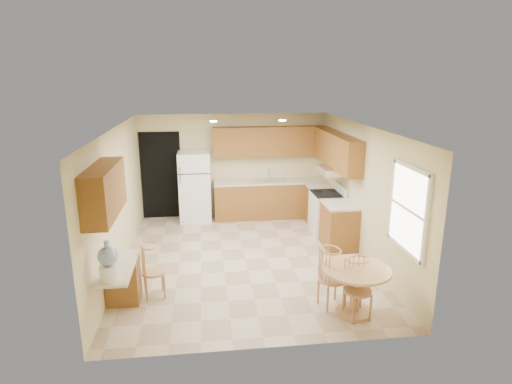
{
  "coord_description": "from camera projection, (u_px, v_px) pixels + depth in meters",
  "views": [
    {
      "loc": [
        -0.71,
        -7.46,
        3.39
      ],
      "look_at": [
        0.25,
        0.3,
        1.24
      ],
      "focal_mm": 30.0,
      "sensor_mm": 36.0,
      "label": 1
    }
  ],
  "objects": [
    {
      "name": "range_hood",
      "position": [
        332.0,
        170.0,
        9.11
      ],
      "size": [
        0.5,
        0.76,
        0.14
      ],
      "primitive_type": "cube",
      "color": "silver",
      "rests_on": "upper_cab_right"
    },
    {
      "name": "stove",
      "position": [
        327.0,
        213.0,
        9.36
      ],
      "size": [
        0.65,
        0.76,
        1.09
      ],
      "color": "white",
      "rests_on": "floor"
    },
    {
      "name": "chair_table_a",
      "position": [
        334.0,
        274.0,
        6.26
      ],
      "size": [
        0.41,
        0.53,
        0.93
      ],
      "rotation": [
        0.0,
        0.0,
        -1.36
      ],
      "color": "tan",
      "rests_on": "floor"
    },
    {
      "name": "upper_cab_left",
      "position": [
        104.0,
        191.0,
        5.86
      ],
      "size": [
        0.33,
        1.4,
        0.7
      ],
      "primitive_type": "cube",
      "color": "brown",
      "rests_on": "wall_left"
    },
    {
      "name": "wall_left",
      "position": [
        118.0,
        200.0,
        7.53
      ],
      "size": [
        0.02,
        5.5,
        2.5
      ],
      "primitive_type": "cube",
      "color": "beige",
      "rests_on": "floor"
    },
    {
      "name": "sink",
      "position": [
        270.0,
        181.0,
        10.33
      ],
      "size": [
        0.78,
        0.44,
        0.01
      ],
      "primitive_type": "cube",
      "color": "silver",
      "rests_on": "counter_back"
    },
    {
      "name": "floor",
      "position": [
        245.0,
        259.0,
        8.13
      ],
      "size": [
        5.5,
        5.5,
        0.0
      ],
      "primitive_type": "plane",
      "color": "tan",
      "rests_on": "ground"
    },
    {
      "name": "wall_back",
      "position": [
        234.0,
        165.0,
        10.43
      ],
      "size": [
        4.5,
        0.02,
        2.5
      ],
      "primitive_type": "cube",
      "color": "beige",
      "rests_on": "floor"
    },
    {
      "name": "can_light_b",
      "position": [
        282.0,
        121.0,
        8.72
      ],
      "size": [
        0.14,
        0.14,
        0.02
      ],
      "primitive_type": "cylinder",
      "color": "white",
      "rests_on": "ceiling"
    },
    {
      "name": "base_cab_back",
      "position": [
        271.0,
        200.0,
        10.46
      ],
      "size": [
        2.75,
        0.6,
        0.87
      ],
      "primitive_type": "cube",
      "color": "brown",
      "rests_on": "floor"
    },
    {
      "name": "counter_right_a",
      "position": [
        321.0,
        186.0,
        9.89
      ],
      "size": [
        0.63,
        0.59,
        0.04
      ],
      "primitive_type": "cube",
      "color": "beige",
      "rests_on": "base_cab_right_a"
    },
    {
      "name": "counter_right_b",
      "position": [
        340.0,
        205.0,
        8.5
      ],
      "size": [
        0.63,
        0.8,
        0.04
      ],
      "primitive_type": "cube",
      "color": "beige",
      "rests_on": "base_cab_right_b"
    },
    {
      "name": "chair_table_b",
      "position": [
        360.0,
        286.0,
        5.96
      ],
      "size": [
        0.39,
        0.4,
        0.89
      ],
      "rotation": [
        0.0,
        0.0,
        3.3
      ],
      "color": "tan",
      "rests_on": "floor"
    },
    {
      "name": "wall_right",
      "position": [
        363.0,
        192.0,
        8.06
      ],
      "size": [
        0.02,
        5.5,
        2.5
      ],
      "primitive_type": "cube",
      "color": "beige",
      "rests_on": "floor"
    },
    {
      "name": "chair_desk",
      "position": [
        153.0,
        268.0,
        6.58
      ],
      "size": [
        0.38,
        0.49,
        0.86
      ],
      "rotation": [
        0.0,
        0.0,
        -1.36
      ],
      "color": "tan",
      "rests_on": "floor"
    },
    {
      "name": "desk_top",
      "position": [
        116.0,
        267.0,
        6.07
      ],
      "size": [
        0.5,
        1.2,
        0.04
      ],
      "primitive_type": "cube",
      "color": "beige",
      "rests_on": "desk_pedestal"
    },
    {
      "name": "counter_back",
      "position": [
        271.0,
        182.0,
        10.34
      ],
      "size": [
        2.75,
        0.63,
        0.04
      ],
      "primitive_type": "cube",
      "color": "beige",
      "rests_on": "base_cab_back"
    },
    {
      "name": "base_cab_right_a",
      "position": [
        320.0,
        205.0,
        10.02
      ],
      "size": [
        0.6,
        0.59,
        0.87
      ],
      "primitive_type": "cube",
      "color": "brown",
      "rests_on": "floor"
    },
    {
      "name": "upper_cab_right",
      "position": [
        337.0,
        150.0,
        9.04
      ],
      "size": [
        0.33,
        2.42,
        0.7
      ],
      "primitive_type": "cube",
      "color": "brown",
      "rests_on": "wall_right"
    },
    {
      "name": "refrigerator",
      "position": [
        195.0,
        187.0,
        10.09
      ],
      "size": [
        0.73,
        0.71,
        1.66
      ],
      "color": "white",
      "rests_on": "floor"
    },
    {
      "name": "window",
      "position": [
        409.0,
        209.0,
        6.22
      ],
      "size": [
        0.06,
        1.12,
        1.3
      ],
      "color": "white",
      "rests_on": "wall_right"
    },
    {
      "name": "wall_front",
      "position": [
        266.0,
        258.0,
        5.16
      ],
      "size": [
        4.5,
        0.02,
        2.5
      ],
      "primitive_type": "cube",
      "color": "beige",
      "rests_on": "floor"
    },
    {
      "name": "ceiling",
      "position": [
        244.0,
        127.0,
        7.46
      ],
      "size": [
        4.5,
        5.5,
        0.02
      ],
      "primitive_type": "cube",
      "color": "white",
      "rests_on": "wall_back"
    },
    {
      "name": "desk_pedestal",
      "position": [
        123.0,
        280.0,
        6.53
      ],
      "size": [
        0.48,
        0.42,
        0.72
      ],
      "primitive_type": "cube",
      "color": "brown",
      "rests_on": "floor"
    },
    {
      "name": "base_cab_right_b",
      "position": [
        339.0,
        226.0,
        8.62
      ],
      "size": [
        0.6,
        0.8,
        0.87
      ],
      "primitive_type": "cube",
      "color": "brown",
      "rests_on": "floor"
    },
    {
      "name": "dining_table",
      "position": [
        355.0,
        284.0,
        6.16
      ],
      "size": [
        0.98,
        0.98,
        0.73
      ],
      "rotation": [
        0.0,
        0.0,
        0.02
      ],
      "color": "tan",
      "rests_on": "floor"
    },
    {
      "name": "water_crock",
      "position": [
        108.0,
        263.0,
        5.59
      ],
      "size": [
        0.26,
        0.26,
        0.55
      ],
      "color": "white",
      "rests_on": "desk_top"
    },
    {
      "name": "upper_cab_back",
      "position": [
        270.0,
        141.0,
        10.21
      ],
      "size": [
        2.75,
        0.33,
        0.7
      ],
      "primitive_type": "cube",
      "color": "brown",
      "rests_on": "wall_back"
    },
    {
      "name": "doorway",
      "position": [
        161.0,
        175.0,
        10.26
      ],
      "size": [
        0.9,
        0.02,
        2.1
      ],
      "primitive_type": "cube",
      "color": "black",
      "rests_on": "floor"
    },
    {
      "name": "can_light_a",
      "position": [
        213.0,
        121.0,
        8.56
      ],
      "size": [
        0.14,
        0.14,
        0.02
      ],
      "primitive_type": "cylinder",
      "color": "white",
      "rests_on": "ceiling"
    }
  ]
}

